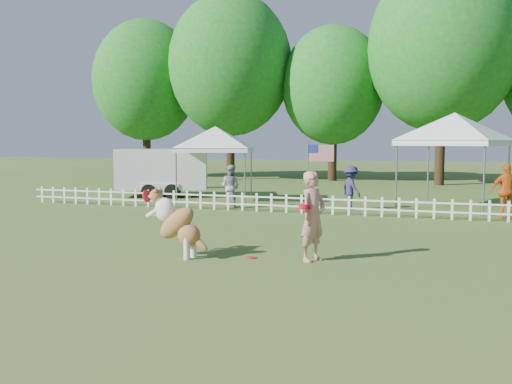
{
  "coord_description": "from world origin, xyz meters",
  "views": [
    {
      "loc": [
        3.82,
        -10.33,
        2.24
      ],
      "look_at": [
        -0.52,
        2.0,
        1.1
      ],
      "focal_mm": 40.0,
      "sensor_mm": 36.0,
      "label": 1
    }
  ],
  "objects_px": {
    "handler": "(313,216)",
    "dog": "(178,223)",
    "spectator_b": "(351,188)",
    "canopy_tent_right": "(454,162)",
    "spectator_c": "(507,191)",
    "spectator_a": "(231,186)",
    "canopy_tent_left": "(216,165)",
    "flag_pole": "(308,179)",
    "frisbee_on_turf": "(251,258)",
    "cargo_trailer": "(162,172)"
  },
  "relations": [
    {
      "from": "cargo_trailer",
      "to": "spectator_c",
      "type": "bearing_deg",
      "value": -34.62
    },
    {
      "from": "canopy_tent_left",
      "to": "flag_pole",
      "type": "relative_size",
      "value": 1.25
    },
    {
      "from": "canopy_tent_right",
      "to": "spectator_b",
      "type": "height_order",
      "value": "canopy_tent_right"
    },
    {
      "from": "spectator_a",
      "to": "spectator_b",
      "type": "height_order",
      "value": "spectator_a"
    },
    {
      "from": "frisbee_on_turf",
      "to": "spectator_b",
      "type": "xyz_separation_m",
      "value": [
        0.44,
        8.57,
        0.73
      ]
    },
    {
      "from": "frisbee_on_turf",
      "to": "handler",
      "type": "bearing_deg",
      "value": 7.09
    },
    {
      "from": "canopy_tent_left",
      "to": "spectator_c",
      "type": "relative_size",
      "value": 1.7
    },
    {
      "from": "canopy_tent_right",
      "to": "cargo_trailer",
      "type": "xyz_separation_m",
      "value": [
        -11.39,
        0.68,
        -0.58
      ]
    },
    {
      "from": "spectator_a",
      "to": "spectator_b",
      "type": "xyz_separation_m",
      "value": [
        3.99,
        0.81,
        -0.0
      ]
    },
    {
      "from": "frisbee_on_turf",
      "to": "canopy_tent_left",
      "type": "distance_m",
      "value": 10.79
    },
    {
      "from": "dog",
      "to": "canopy_tent_right",
      "type": "height_order",
      "value": "canopy_tent_right"
    },
    {
      "from": "frisbee_on_turf",
      "to": "spectator_b",
      "type": "height_order",
      "value": "spectator_b"
    },
    {
      "from": "flag_pole",
      "to": "spectator_a",
      "type": "height_order",
      "value": "flag_pole"
    },
    {
      "from": "canopy_tent_right",
      "to": "spectator_c",
      "type": "distance_m",
      "value": 2.67
    },
    {
      "from": "spectator_c",
      "to": "spectator_a",
      "type": "bearing_deg",
      "value": -17.31
    },
    {
      "from": "dog",
      "to": "cargo_trailer",
      "type": "distance_m",
      "value": 12.76
    },
    {
      "from": "dog",
      "to": "spectator_c",
      "type": "relative_size",
      "value": 0.82
    },
    {
      "from": "dog",
      "to": "flag_pole",
      "type": "height_order",
      "value": "flag_pole"
    },
    {
      "from": "handler",
      "to": "dog",
      "type": "distance_m",
      "value": 2.63
    },
    {
      "from": "handler",
      "to": "canopy_tent_left",
      "type": "xyz_separation_m",
      "value": [
        -6.06,
        9.38,
        0.54
      ]
    },
    {
      "from": "canopy_tent_right",
      "to": "handler",
      "type": "bearing_deg",
      "value": -85.53
    },
    {
      "from": "spectator_c",
      "to": "flag_pole",
      "type": "bearing_deg",
      "value": -8.04
    },
    {
      "from": "canopy_tent_right",
      "to": "spectator_c",
      "type": "xyz_separation_m",
      "value": [
        1.51,
        -2.06,
        -0.76
      ]
    },
    {
      "from": "handler",
      "to": "spectator_b",
      "type": "height_order",
      "value": "handler"
    },
    {
      "from": "canopy_tent_left",
      "to": "spectator_b",
      "type": "distance_m",
      "value": 5.44
    },
    {
      "from": "cargo_trailer",
      "to": "spectator_b",
      "type": "xyz_separation_m",
      "value": [
        8.21,
        -2.1,
        -0.27
      ]
    },
    {
      "from": "spectator_c",
      "to": "dog",
      "type": "bearing_deg",
      "value": 33.46
    },
    {
      "from": "spectator_a",
      "to": "canopy_tent_left",
      "type": "bearing_deg",
      "value": -45.54
    },
    {
      "from": "dog",
      "to": "spectator_a",
      "type": "xyz_separation_m",
      "value": [
        -2.16,
        8.14,
        0.07
      ]
    },
    {
      "from": "handler",
      "to": "canopy_tent_left",
      "type": "distance_m",
      "value": 11.18
    },
    {
      "from": "dog",
      "to": "spectator_b",
      "type": "distance_m",
      "value": 9.13
    },
    {
      "from": "handler",
      "to": "frisbee_on_turf",
      "type": "relative_size",
      "value": 8.58
    },
    {
      "from": "handler",
      "to": "spectator_c",
      "type": "distance_m",
      "value": 8.72
    },
    {
      "from": "handler",
      "to": "frisbee_on_turf",
      "type": "xyz_separation_m",
      "value": [
        -1.18,
        -0.15,
        -0.84
      ]
    },
    {
      "from": "spectator_b",
      "to": "flag_pole",
      "type": "bearing_deg",
      "value": 106.93
    },
    {
      "from": "dog",
      "to": "frisbee_on_turf",
      "type": "distance_m",
      "value": 1.58
    },
    {
      "from": "cargo_trailer",
      "to": "spectator_c",
      "type": "distance_m",
      "value": 13.19
    },
    {
      "from": "dog",
      "to": "canopy_tent_right",
      "type": "relative_size",
      "value": 0.42
    },
    {
      "from": "dog",
      "to": "canopy_tent_right",
      "type": "xyz_separation_m",
      "value": [
        5.01,
        10.37,
        0.91
      ]
    },
    {
      "from": "dog",
      "to": "spectator_b",
      "type": "bearing_deg",
      "value": 85.66
    },
    {
      "from": "canopy_tent_left",
      "to": "cargo_trailer",
      "type": "bearing_deg",
      "value": 143.96
    },
    {
      "from": "flag_pole",
      "to": "spectator_c",
      "type": "xyz_separation_m",
      "value": [
        5.75,
        1.05,
        -0.29
      ]
    },
    {
      "from": "frisbee_on_turf",
      "to": "spectator_c",
      "type": "height_order",
      "value": "spectator_c"
    },
    {
      "from": "frisbee_on_turf",
      "to": "canopy_tent_left",
      "type": "bearing_deg",
      "value": 117.08
    },
    {
      "from": "handler",
      "to": "spectator_c",
      "type": "height_order",
      "value": "handler"
    },
    {
      "from": "cargo_trailer",
      "to": "spectator_a",
      "type": "bearing_deg",
      "value": -57.28
    },
    {
      "from": "canopy_tent_right",
      "to": "spectator_a",
      "type": "xyz_separation_m",
      "value": [
        -7.17,
        -2.23,
        -0.84
      ]
    },
    {
      "from": "dog",
      "to": "flag_pole",
      "type": "xyz_separation_m",
      "value": [
        0.77,
        7.25,
        0.44
      ]
    },
    {
      "from": "dog",
      "to": "spectator_c",
      "type": "distance_m",
      "value": 10.56
    },
    {
      "from": "dog",
      "to": "frisbee_on_turf",
      "type": "bearing_deg",
      "value": 22.6
    }
  ]
}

